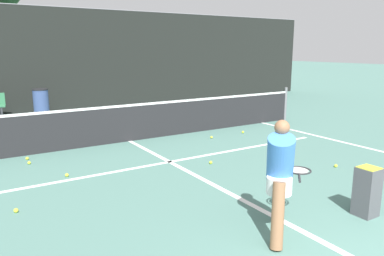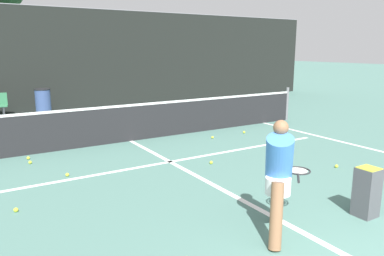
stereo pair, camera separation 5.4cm
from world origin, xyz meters
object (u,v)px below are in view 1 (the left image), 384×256
Objects in this scene: ball_hopper at (367,190)px; trash_bin at (41,103)px; parked_car at (144,83)px; player_practicing at (280,174)px.

ball_hopper is 10.94m from trash_bin.
ball_hopper is at bearing -103.26° from parked_car.
ball_hopper is at bearing -77.73° from trash_bin.
trash_bin is at bearing -143.69° from parked_car.
player_practicing is 1.53× the size of trash_bin.
ball_hopper is 15.40m from parked_car.
player_practicing is 2.07× the size of ball_hopper.
trash_bin is 7.27m from parked_car.
player_practicing reaches higher than trash_bin.
parked_car is at bearing 36.31° from trash_bin.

